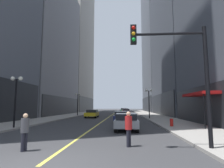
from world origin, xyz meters
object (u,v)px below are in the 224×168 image
(street_lamp_left_near, at_px, (16,90))
(fire_hydrant_right, at_px, (172,123))
(traffic_light_near_right, at_px, (182,65))
(street_lamp_left_far, at_px, (78,99))
(car_navy, at_px, (122,116))
(car_yellow, at_px, (92,113))
(street_lamp_right_mid, at_px, (149,97))
(car_red, at_px, (125,111))
(pedestrian_with_orange_bag, at_px, (25,129))
(car_maroon, at_px, (126,112))
(car_green, at_px, (124,110))
(car_grey, at_px, (126,121))
(pedestrian_in_red_jacket, at_px, (129,126))

(street_lamp_left_near, relative_size, fire_hydrant_right, 5.54)
(traffic_light_near_right, xyz_separation_m, street_lamp_left_far, (-11.75, 27.82, -0.49))
(car_navy, relative_size, street_lamp_left_near, 1.05)
(car_navy, xyz_separation_m, street_lamp_left_near, (-8.90, -6.92, 2.54))
(car_yellow, relative_size, street_lamp_right_mid, 1.01)
(car_red, height_order, street_lamp_left_near, street_lamp_left_near)
(car_red, bearing_deg, pedestrian_with_orange_bag, -96.01)
(car_navy, distance_m, car_red, 29.43)
(street_lamp_left_far, relative_size, street_lamp_right_mid, 1.00)
(traffic_light_near_right, relative_size, street_lamp_right_mid, 1.28)
(car_yellow, bearing_deg, car_navy, -60.85)
(car_yellow, distance_m, fire_hydrant_right, 17.28)
(car_maroon, xyz_separation_m, pedestrian_with_orange_bag, (-4.61, -34.24, 0.20))
(car_yellow, bearing_deg, car_green, 79.00)
(car_navy, relative_size, street_lamp_right_mid, 1.05)
(car_yellow, xyz_separation_m, car_red, (5.74, 20.13, -0.00))
(street_lamp_right_mid, distance_m, fire_hydrant_right, 11.25)
(car_grey, bearing_deg, fire_hydrant_right, 24.43)
(car_green, distance_m, traffic_light_near_right, 50.42)
(car_maroon, relative_size, car_red, 1.11)
(car_maroon, height_order, pedestrian_with_orange_bag, pedestrian_with_orange_bag)
(car_maroon, distance_m, street_lamp_right_mid, 14.93)
(car_grey, bearing_deg, pedestrian_in_red_jacket, -89.53)
(pedestrian_with_orange_bag, bearing_deg, car_yellow, 92.84)
(pedestrian_with_orange_bag, distance_m, street_lamp_left_near, 9.00)
(street_lamp_left_near, height_order, fire_hydrant_right, street_lamp_left_near)
(car_maroon, distance_m, street_lamp_left_near, 28.77)
(car_grey, relative_size, car_green, 0.95)
(car_grey, bearing_deg, car_red, 89.75)
(car_yellow, xyz_separation_m, car_maroon, (5.77, 10.83, -0.00))
(car_red, xyz_separation_m, street_lamp_left_near, (-9.46, -36.34, 2.54))
(car_yellow, height_order, street_lamp_left_near, street_lamp_left_near)
(car_navy, xyz_separation_m, car_red, (0.56, 29.43, -0.00))
(street_lamp_left_far, bearing_deg, car_green, 68.11)
(car_red, relative_size, fire_hydrant_right, 5.16)
(car_grey, xyz_separation_m, pedestrian_with_orange_bag, (-4.42, -7.23, 0.20))
(pedestrian_with_orange_bag, relative_size, street_lamp_right_mid, 0.36)
(street_lamp_right_mid, xyz_separation_m, fire_hydrant_right, (0.50, -10.87, -2.86))
(fire_hydrant_right, bearing_deg, pedestrian_with_orange_bag, -132.97)
(car_green, distance_m, pedestrian_in_red_jacket, 49.53)
(car_red, height_order, car_green, same)
(pedestrian_with_orange_bag, bearing_deg, car_green, 85.33)
(car_yellow, height_order, car_maroon, same)
(car_navy, distance_m, fire_hydrant_right, 6.72)
(traffic_light_near_right, bearing_deg, pedestrian_with_orange_bag, -176.33)
(car_green, height_order, pedestrian_in_red_jacket, pedestrian_in_red_jacket)
(car_grey, relative_size, fire_hydrant_right, 5.22)
(traffic_light_near_right, height_order, street_lamp_left_near, traffic_light_near_right)
(car_navy, xyz_separation_m, car_green, (0.12, 36.58, -0.00))
(car_yellow, height_order, traffic_light_near_right, traffic_light_near_right)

